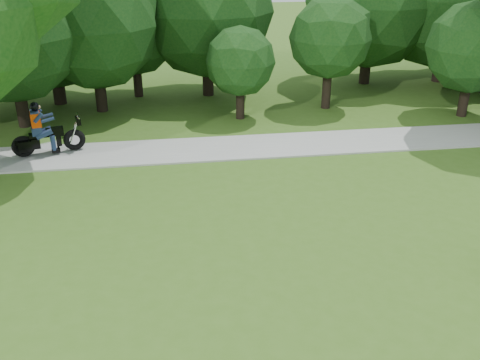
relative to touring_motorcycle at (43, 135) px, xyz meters
name	(u,v)px	position (x,y,z in m)	size (l,w,h in m)	color
ground	(386,280)	(8.33, -8.26, -0.70)	(100.00, 100.00, 0.00)	#3D631C
walkway	(296,144)	(8.33, -0.26, -0.67)	(60.00, 2.20, 0.06)	#9B9B96
tree_line	(301,10)	(10.02, 6.39, 2.93)	(39.46, 11.41, 7.55)	black
touring_motorcycle	(43,135)	(0.00, 0.00, 0.00)	(2.29, 1.09, 1.77)	black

